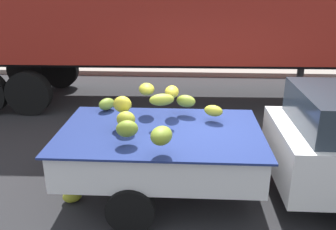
% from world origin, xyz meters
% --- Properties ---
extents(ground, '(220.00, 220.00, 0.00)m').
position_xyz_m(ground, '(0.00, 0.00, 0.00)').
color(ground, '#28282B').
extents(curb_strip, '(80.00, 0.80, 0.16)m').
position_xyz_m(curb_strip, '(0.00, 7.37, 0.08)').
color(curb_strip, gray).
rests_on(curb_strip, ground).
extents(pickup_truck, '(5.14, 1.92, 1.70)m').
position_xyz_m(pickup_truck, '(1.29, -0.30, 0.88)').
color(pickup_truck, white).
rests_on(pickup_truck, ground).
extents(semi_trailer, '(12.05, 2.85, 3.95)m').
position_xyz_m(semi_trailer, '(-0.72, 4.36, 2.54)').
color(semi_trailer, maroon).
rests_on(semi_trailer, ground).
extents(fallen_banana_bunch_near_tailgate, '(0.34, 0.29, 0.18)m').
position_xyz_m(fallen_banana_bunch_near_tailgate, '(-2.06, -0.55, 0.09)').
color(fallen_banana_bunch_near_tailgate, '#A1A529').
rests_on(fallen_banana_bunch_near_tailgate, ground).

